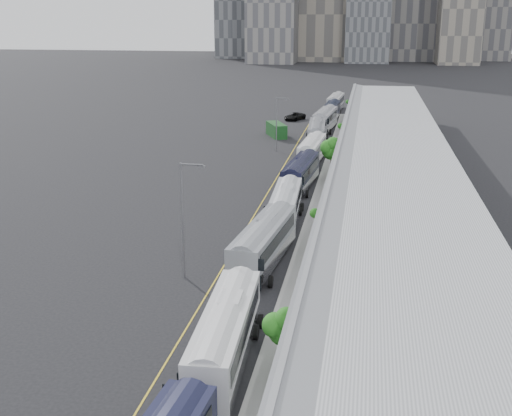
% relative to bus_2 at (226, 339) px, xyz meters
% --- Properties ---
extents(sidewalk, '(10.00, 170.00, 0.12)m').
position_rel_bus_2_xyz_m(sidewalk, '(6.85, 21.96, -1.54)').
color(sidewalk, gray).
rests_on(sidewalk, ground).
extents(lane_line, '(0.12, 160.00, 0.02)m').
position_rel_bus_2_xyz_m(lane_line, '(-3.65, 21.96, -1.59)').
color(lane_line, gold).
rests_on(lane_line, ground).
extents(depot, '(12.45, 160.40, 7.20)m').
position_rel_bus_2_xyz_m(depot, '(10.84, 21.96, 1.92)').
color(depot, gray).
rests_on(depot, ground).
extents(bus_2, '(3.20, 13.05, 3.78)m').
position_rel_bus_2_xyz_m(bus_2, '(0.00, 0.00, 0.00)').
color(bus_2, silver).
rests_on(bus_2, ground).
extents(bus_3, '(3.99, 13.39, 3.86)m').
position_rel_bus_2_xyz_m(bus_3, '(-0.35, 16.53, 0.03)').
color(bus_3, gray).
rests_on(bus_3, ground).
extents(bus_4, '(3.06, 12.67, 3.68)m').
position_rel_bus_2_xyz_m(bus_4, '(-0.01, 28.04, -0.05)').
color(bus_4, silver).
rests_on(bus_4, ground).
extents(bus_5, '(3.58, 12.75, 3.68)m').
position_rel_bus_2_xyz_m(bus_5, '(-0.01, 42.85, -0.05)').
color(bus_5, black).
rests_on(bus_5, ground).
extents(bus_6, '(3.19, 12.63, 3.66)m').
position_rel_bus_2_xyz_m(bus_6, '(0.11, 57.07, -0.05)').
color(bus_6, white).
rests_on(bus_6, ground).
extents(bus_7, '(3.40, 13.38, 3.87)m').
position_rel_bus_2_xyz_m(bus_7, '(-0.38, 71.24, 0.04)').
color(bus_7, gray).
rests_on(bus_7, ground).
extents(bus_8, '(3.85, 13.77, 3.97)m').
position_rel_bus_2_xyz_m(bus_8, '(-0.05, 86.11, 0.08)').
color(bus_8, '#94959D').
rests_on(bus_8, ground).
extents(bus_9, '(3.03, 12.44, 3.61)m').
position_rel_bus_2_xyz_m(bus_9, '(0.37, 98.95, -0.07)').
color(bus_9, black).
rests_on(bus_9, ground).
extents(bus_10, '(3.39, 13.03, 3.77)m').
position_rel_bus_2_xyz_m(bus_10, '(0.50, 111.89, -0.01)').
color(bus_10, '#BCBCBE').
rests_on(bus_10, ground).
extents(tree_1, '(2.02, 2.02, 4.21)m').
position_rel_bus_2_xyz_m(tree_1, '(3.64, -0.54, 1.58)').
color(tree_1, black).
rests_on(tree_1, ground).
extents(tree_2, '(1.21, 1.21, 3.87)m').
position_rel_bus_2_xyz_m(tree_2, '(4.05, 21.38, 1.57)').
color(tree_2, black).
rests_on(tree_2, ground).
extents(tree_3, '(2.64, 2.64, 5.32)m').
position_rel_bus_2_xyz_m(tree_3, '(3.33, 49.38, 2.38)').
color(tree_3, black).
rests_on(tree_3, ground).
extents(tree_4, '(1.16, 1.16, 4.16)m').
position_rel_bus_2_xyz_m(tree_4, '(4.07, 68.30, 1.86)').
color(tree_4, black).
rests_on(tree_4, ground).
extents(tree_5, '(1.04, 1.04, 4.36)m').
position_rel_bus_2_xyz_m(tree_5, '(4.13, 97.02, 2.05)').
color(tree_5, black).
rests_on(tree_5, ground).
extents(street_lamp_near, '(2.04, 0.22, 9.56)m').
position_rel_bus_2_xyz_m(street_lamp_near, '(-6.10, 12.60, 3.88)').
color(street_lamp_near, '#59595E').
rests_on(street_lamp_near, ground).
extents(street_lamp_far, '(2.04, 0.22, 8.44)m').
position_rel_bus_2_xyz_m(street_lamp_far, '(-6.03, 64.80, 3.30)').
color(street_lamp_far, '#59595E').
rests_on(street_lamp_far, ground).
extents(shipping_container, '(4.65, 7.03, 2.35)m').
position_rel_bus_2_xyz_m(shipping_container, '(-8.07, 77.74, -0.42)').
color(shipping_container, '#133F18').
rests_on(shipping_container, ground).
extents(suv, '(4.56, 6.06, 1.53)m').
position_rel_bus_2_xyz_m(suv, '(-7.03, 97.14, -0.83)').
color(suv, black).
rests_on(suv, ground).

